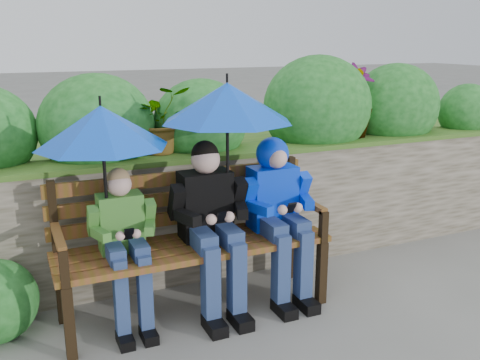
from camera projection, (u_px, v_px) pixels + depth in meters
name	position (u px, v px, depth m)	size (l,w,h in m)	color
ground	(246.00, 308.00, 3.92)	(60.00, 60.00, 0.00)	slate
garden_backdrop	(171.00, 178.00, 5.14)	(8.00, 2.88, 1.82)	brown
park_bench	(191.00, 233.00, 3.80)	(1.92, 0.56, 1.02)	black
boy_left	(124.00, 239.00, 3.52)	(0.44, 0.51, 1.10)	#3C802F
boy_middle	(211.00, 219.00, 3.73)	(0.54, 0.63, 1.23)	black
boy_right	(278.00, 204.00, 3.94)	(0.52, 0.63, 1.21)	#0C27E1
umbrella_left	(102.00, 127.00, 3.33)	(0.84, 0.84, 0.83)	blue
umbrella_right	(227.00, 103.00, 3.60)	(0.92, 0.92, 0.93)	blue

